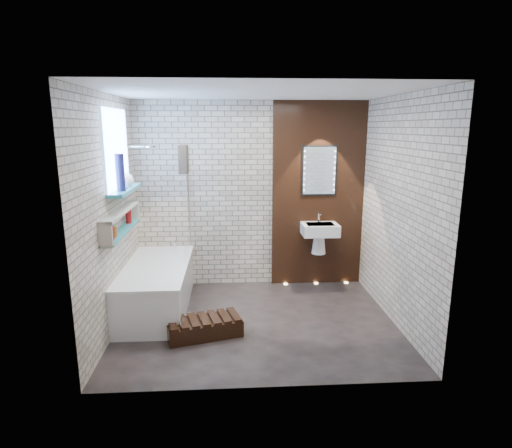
{
  "coord_description": "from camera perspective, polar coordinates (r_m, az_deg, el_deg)",
  "views": [
    {
      "loc": [
        -0.3,
        -4.64,
        2.24
      ],
      "look_at": [
        0.0,
        0.15,
        1.15
      ],
      "focal_mm": 29.9,
      "sensor_mm": 36.0,
      "label": 1
    }
  ],
  "objects": [
    {
      "name": "ground",
      "position": [
        5.16,
        0.11,
        -12.93
      ],
      "size": [
        3.2,
        3.2,
        0.0
      ],
      "primitive_type": "plane",
      "color": "black",
      "rests_on": "ground"
    },
    {
      "name": "room_shell",
      "position": [
        4.74,
        0.11,
        1.37
      ],
      "size": [
        3.24,
        3.2,
        2.6
      ],
      "color": "tan",
      "rests_on": "ground"
    },
    {
      "name": "walnut_panel",
      "position": [
        6.11,
        8.29,
        3.83
      ],
      "size": [
        1.3,
        0.06,
        2.6
      ],
      "primitive_type": "cube",
      "color": "black",
      "rests_on": "ground"
    },
    {
      "name": "clerestory_window",
      "position": [
        5.16,
        -18.03,
        8.42
      ],
      "size": [
        0.18,
        1.0,
        0.94
      ],
      "color": "#7FADE0",
      "rests_on": "room_shell"
    },
    {
      "name": "display_niche",
      "position": [
        5.05,
        -17.6,
        0.31
      ],
      "size": [
        0.14,
        1.3,
        0.26
      ],
      "color": "teal",
      "rests_on": "room_shell"
    },
    {
      "name": "bathtub",
      "position": [
        5.53,
        -13.11,
        -8.19
      ],
      "size": [
        0.79,
        1.74,
        0.7
      ],
      "color": "white",
      "rests_on": "ground"
    },
    {
      "name": "bath_screen",
      "position": [
        5.64,
        -9.34,
        2.84
      ],
      "size": [
        0.01,
        0.78,
        1.4
      ],
      "primitive_type": "cube",
      "color": "white",
      "rests_on": "bathtub"
    },
    {
      "name": "towel",
      "position": [
        5.46,
        -9.67,
        8.54
      ],
      "size": [
        0.1,
        0.27,
        0.35
      ],
      "primitive_type": "cube",
      "color": "black",
      "rests_on": "bath_screen"
    },
    {
      "name": "shower_head",
      "position": [
        5.68,
        -13.93,
        10.02
      ],
      "size": [
        0.18,
        0.18,
        0.02
      ],
      "primitive_type": "cylinder",
      "color": "silver",
      "rests_on": "room_shell"
    },
    {
      "name": "washbasin",
      "position": [
        6.02,
        8.51,
        -1.27
      ],
      "size": [
        0.5,
        0.36,
        0.58
      ],
      "color": "white",
      "rests_on": "walnut_panel"
    },
    {
      "name": "led_mirror",
      "position": [
        6.03,
        8.47,
        7.06
      ],
      "size": [
        0.5,
        0.02,
        0.7
      ],
      "color": "black",
      "rests_on": "walnut_panel"
    },
    {
      "name": "walnut_step",
      "position": [
        4.85,
        -6.96,
        -13.62
      ],
      "size": [
        0.87,
        0.56,
        0.18
      ],
      "primitive_type": "cube",
      "rotation": [
        0.0,
        0.0,
        0.27
      ],
      "color": "black",
      "rests_on": "ground"
    },
    {
      "name": "niche_bottles",
      "position": [
        5.03,
        -17.66,
        -0.04
      ],
      "size": [
        0.07,
        0.86,
        0.17
      ],
      "color": "maroon",
      "rests_on": "display_niche"
    },
    {
      "name": "sill_vases",
      "position": [
        5.09,
        -17.29,
        6.01
      ],
      "size": [
        0.17,
        0.38,
        0.41
      ],
      "color": "#16153B",
      "rests_on": "clerestory_window"
    },
    {
      "name": "floor_uplights",
      "position": [
        6.37,
        8.04,
        -7.85
      ],
      "size": [
        0.96,
        0.06,
        0.01
      ],
      "color": "#FFD899",
      "rests_on": "ground"
    }
  ]
}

